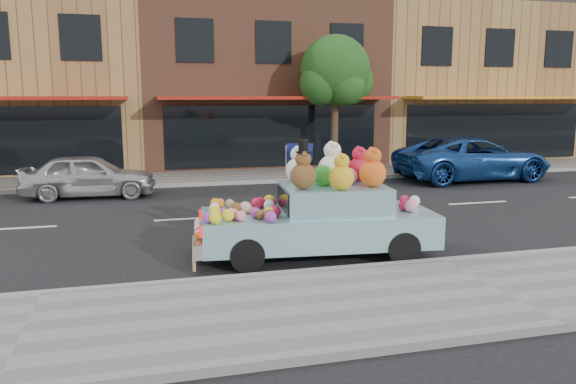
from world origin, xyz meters
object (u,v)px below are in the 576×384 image
object	(u,v)px
street_tree	(335,76)
car_blue	(473,159)
art_car	(320,214)
car_silver	(89,176)

from	to	relation	value
street_tree	car_blue	size ratio (longest dim) A/B	0.94
car_blue	art_car	bearing A→B (deg)	131.45
car_blue	art_car	world-z (taller)	art_car
car_silver	art_car	distance (m)	8.93
art_car	car_silver	bearing A→B (deg)	127.34
car_blue	art_car	size ratio (longest dim) A/B	1.19
art_car	street_tree	bearing A→B (deg)	74.73
street_tree	car_silver	distance (m)	9.61
car_blue	street_tree	bearing A→B (deg)	56.06
car_silver	car_blue	size ratio (longest dim) A/B	0.69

